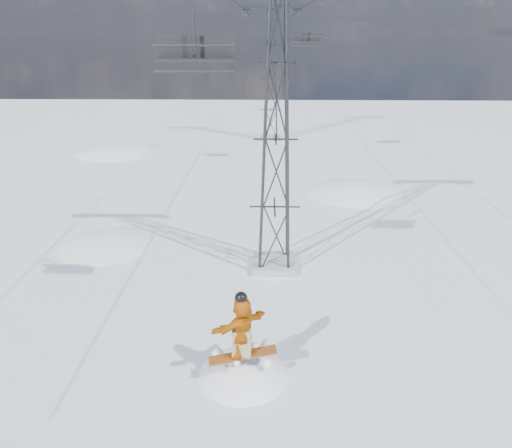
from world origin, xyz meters
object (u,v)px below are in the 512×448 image
object	(u,v)px
lift_tower_far	(271,79)
snowboarder_jump	(244,416)
lift_chair_near	(195,51)
lift_tower_near	(276,140)

from	to	relation	value
lift_tower_far	snowboarder_jump	distance (m)	32.46
lift_tower_far	snowboarder_jump	size ratio (longest dim) A/B	1.66
lift_chair_near	lift_tower_near	bearing A→B (deg)	65.54
lift_tower_far	snowboarder_jump	world-z (taller)	lift_tower_far
lift_tower_near	snowboarder_jump	world-z (taller)	lift_tower_near
snowboarder_jump	lift_chair_near	world-z (taller)	lift_chair_near
snowboarder_jump	lift_tower_near	bearing A→B (deg)	81.76
lift_tower_near	lift_tower_far	xyz separation A→B (m)	(0.00, 25.00, 0.00)
lift_tower_far	snowboarder_jump	bearing A→B (deg)	-91.75
lift_tower_near	lift_tower_far	size ratio (longest dim) A/B	1.00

